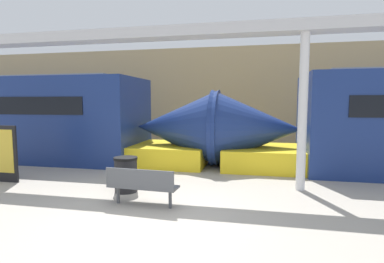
{
  "coord_description": "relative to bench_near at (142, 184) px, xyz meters",
  "views": [
    {
      "loc": [
        1.92,
        -5.29,
        2.19
      ],
      "look_at": [
        0.24,
        2.75,
        1.4
      ],
      "focal_mm": 28.0,
      "sensor_mm": 36.0,
      "label": 1
    }
  ],
  "objects": [
    {
      "name": "ground_plane",
      "position": [
        0.37,
        -0.5,
        -0.49
      ],
      "size": [
        60.0,
        60.0,
        0.0
      ],
      "primitive_type": "plane",
      "color": "#A8A093"
    },
    {
      "name": "station_wall",
      "position": [
        0.37,
        9.59,
        2.01
      ],
      "size": [
        56.0,
        0.2,
        5.0
      ],
      "primitive_type": "cube",
      "color": "tan",
      "rests_on": "ground_plane"
    },
    {
      "name": "bench_near",
      "position": [
        0.0,
        0.0,
        0.0
      ],
      "size": [
        1.53,
        0.53,
        0.83
      ],
      "rotation": [
        0.0,
        0.0,
        -0.06
      ],
      "color": "#4C4F54",
      "rests_on": "ground_plane"
    },
    {
      "name": "trash_bin",
      "position": [
        -0.79,
        0.96,
        -0.06
      ],
      "size": [
        0.58,
        0.58,
        0.86
      ],
      "color": "black",
      "rests_on": "ground_plane"
    },
    {
      "name": "support_column_near",
      "position": [
        3.46,
        1.99,
        1.45
      ],
      "size": [
        0.22,
        0.22,
        3.88
      ],
      "primitive_type": "cylinder",
      "color": "silver",
      "rests_on": "ground_plane"
    },
    {
      "name": "canopy_beam",
      "position": [
        3.46,
        1.99,
        3.52
      ],
      "size": [
        28.0,
        0.6,
        0.28
      ],
      "primitive_type": "cube",
      "color": "#B7B7BC",
      "rests_on": "support_column_near"
    }
  ]
}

